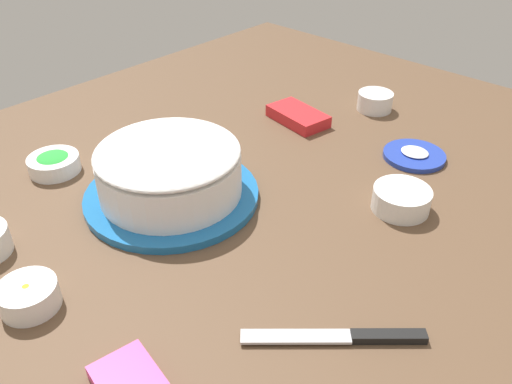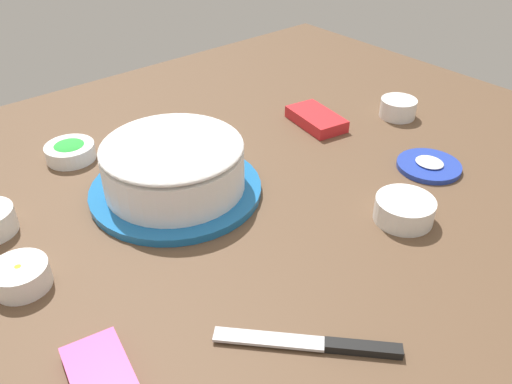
{
  "view_description": "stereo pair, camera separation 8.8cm",
  "coord_description": "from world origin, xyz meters",
  "px_view_note": "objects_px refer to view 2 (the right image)",
  "views": [
    {
      "loc": [
        -0.43,
        0.58,
        0.54
      ],
      "look_at": [
        0.07,
        0.04,
        0.04
      ],
      "focal_mm": 37.11,
      "sensor_mm": 36.0,
      "label": 1
    },
    {
      "loc": [
        -0.49,
        0.51,
        0.54
      ],
      "look_at": [
        0.07,
        0.04,
        0.04
      ],
      "focal_mm": 37.11,
      "sensor_mm": 36.0,
      "label": 2
    }
  ],
  "objects_px": {
    "frosting_tub_lid": "(429,165)",
    "sprinkle_bowl_yellow": "(21,275)",
    "frosted_cake": "(174,168)",
    "sprinkle_bowl_rainbow": "(404,209)",
    "spreading_knife": "(324,344)",
    "sprinkle_bowl_pink": "(398,107)",
    "sprinkle_bowl_green": "(70,151)",
    "candy_box_upper": "(316,119)"
  },
  "relations": [
    {
      "from": "sprinkle_bowl_green",
      "to": "candy_box_upper",
      "type": "relative_size",
      "value": 0.71
    },
    {
      "from": "frosted_cake",
      "to": "sprinkle_bowl_pink",
      "type": "height_order",
      "value": "frosted_cake"
    },
    {
      "from": "sprinkle_bowl_rainbow",
      "to": "sprinkle_bowl_pink",
      "type": "distance_m",
      "value": 0.39
    },
    {
      "from": "sprinkle_bowl_rainbow",
      "to": "candy_box_upper",
      "type": "height_order",
      "value": "sprinkle_bowl_rainbow"
    },
    {
      "from": "frosting_tub_lid",
      "to": "candy_box_upper",
      "type": "distance_m",
      "value": 0.27
    },
    {
      "from": "frosting_tub_lid",
      "to": "sprinkle_bowl_green",
      "type": "height_order",
      "value": "sprinkle_bowl_green"
    },
    {
      "from": "frosting_tub_lid",
      "to": "sprinkle_bowl_yellow",
      "type": "xyz_separation_m",
      "value": [
        0.19,
        0.71,
        0.01
      ]
    },
    {
      "from": "sprinkle_bowl_rainbow",
      "to": "sprinkle_bowl_pink",
      "type": "bearing_deg",
      "value": -51.28
    },
    {
      "from": "frosted_cake",
      "to": "sprinkle_bowl_green",
      "type": "height_order",
      "value": "frosted_cake"
    },
    {
      "from": "frosting_tub_lid",
      "to": "sprinkle_bowl_pink",
      "type": "relative_size",
      "value": 1.52
    },
    {
      "from": "sprinkle_bowl_pink",
      "to": "sprinkle_bowl_yellow",
      "type": "xyz_separation_m",
      "value": [
        0.01,
        0.85,
        -0.0
      ]
    },
    {
      "from": "spreading_knife",
      "to": "sprinkle_bowl_pink",
      "type": "bearing_deg",
      "value": -60.08
    },
    {
      "from": "frosted_cake",
      "to": "spreading_knife",
      "type": "xyz_separation_m",
      "value": [
        -0.41,
        0.05,
        -0.05
      ]
    },
    {
      "from": "sprinkle_bowl_green",
      "to": "candy_box_upper",
      "type": "height_order",
      "value": "sprinkle_bowl_green"
    },
    {
      "from": "frosted_cake",
      "to": "sprinkle_bowl_rainbow",
      "type": "relative_size",
      "value": 3.1
    },
    {
      "from": "sprinkle_bowl_rainbow",
      "to": "sprinkle_bowl_green",
      "type": "bearing_deg",
      "value": 31.78
    },
    {
      "from": "frosting_tub_lid",
      "to": "sprinkle_bowl_yellow",
      "type": "distance_m",
      "value": 0.73
    },
    {
      "from": "spreading_knife",
      "to": "sprinkle_bowl_rainbow",
      "type": "height_order",
      "value": "sprinkle_bowl_rainbow"
    },
    {
      "from": "spreading_knife",
      "to": "candy_box_upper",
      "type": "relative_size",
      "value": 1.38
    },
    {
      "from": "sprinkle_bowl_rainbow",
      "to": "candy_box_upper",
      "type": "bearing_deg",
      "value": -22.26
    },
    {
      "from": "frosted_cake",
      "to": "frosting_tub_lid",
      "type": "distance_m",
      "value": 0.48
    },
    {
      "from": "sprinkle_bowl_yellow",
      "to": "sprinkle_bowl_green",
      "type": "bearing_deg",
      "value": -34.83
    },
    {
      "from": "spreading_knife",
      "to": "sprinkle_bowl_rainbow",
      "type": "xyz_separation_m",
      "value": [
        0.1,
        -0.29,
        0.02
      ]
    },
    {
      "from": "spreading_knife",
      "to": "sprinkle_bowl_yellow",
      "type": "xyz_separation_m",
      "value": [
        0.35,
        0.25,
        0.01
      ]
    },
    {
      "from": "frosting_tub_lid",
      "to": "candy_box_upper",
      "type": "xyz_separation_m",
      "value": [
        0.27,
        0.03,
        0.01
      ]
    },
    {
      "from": "frosted_cake",
      "to": "sprinkle_bowl_rainbow",
      "type": "xyz_separation_m",
      "value": [
        -0.31,
        -0.24,
        -0.03
      ]
    },
    {
      "from": "sprinkle_bowl_rainbow",
      "to": "sprinkle_bowl_pink",
      "type": "height_order",
      "value": "sprinkle_bowl_pink"
    },
    {
      "from": "spreading_knife",
      "to": "sprinkle_bowl_rainbow",
      "type": "relative_size",
      "value": 1.9
    },
    {
      "from": "sprinkle_bowl_pink",
      "to": "candy_box_upper",
      "type": "xyz_separation_m",
      "value": [
        0.09,
        0.17,
        -0.01
      ]
    },
    {
      "from": "frosted_cake",
      "to": "candy_box_upper",
      "type": "relative_size",
      "value": 2.25
    },
    {
      "from": "sprinkle_bowl_green",
      "to": "sprinkle_bowl_pink",
      "type": "xyz_separation_m",
      "value": [
        -0.3,
        -0.64,
        0.0
      ]
    },
    {
      "from": "frosted_cake",
      "to": "candy_box_upper",
      "type": "bearing_deg",
      "value": -86.07
    },
    {
      "from": "candy_box_upper",
      "to": "sprinkle_bowl_pink",
      "type": "bearing_deg",
      "value": -108.77
    },
    {
      "from": "spreading_knife",
      "to": "frosted_cake",
      "type": "bearing_deg",
      "value": -6.74
    },
    {
      "from": "sprinkle_bowl_rainbow",
      "to": "sprinkle_bowl_pink",
      "type": "xyz_separation_m",
      "value": [
        0.25,
        -0.31,
        0.0
      ]
    },
    {
      "from": "frosting_tub_lid",
      "to": "sprinkle_bowl_pink",
      "type": "height_order",
      "value": "sprinkle_bowl_pink"
    },
    {
      "from": "sprinkle_bowl_pink",
      "to": "candy_box_upper",
      "type": "distance_m",
      "value": 0.19
    },
    {
      "from": "frosted_cake",
      "to": "frosting_tub_lid",
      "type": "xyz_separation_m",
      "value": [
        -0.24,
        -0.42,
        -0.05
      ]
    },
    {
      "from": "sprinkle_bowl_green",
      "to": "sprinkle_bowl_pink",
      "type": "bearing_deg",
      "value": -114.9
    },
    {
      "from": "frosting_tub_lid",
      "to": "spreading_knife",
      "type": "xyz_separation_m",
      "value": [
        -0.17,
        0.46,
        -0.0
      ]
    },
    {
      "from": "frosted_cake",
      "to": "sprinkle_bowl_rainbow",
      "type": "height_order",
      "value": "frosted_cake"
    },
    {
      "from": "frosting_tub_lid",
      "to": "candy_box_upper",
      "type": "bearing_deg",
      "value": 7.08
    }
  ]
}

